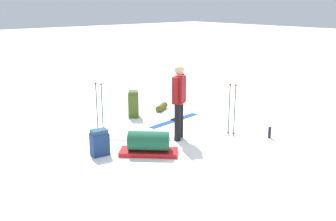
{
  "coord_description": "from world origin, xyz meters",
  "views": [
    {
      "loc": [
        6.23,
        -5.37,
        3.0
      ],
      "look_at": [
        0.0,
        0.0,
        0.7
      ],
      "focal_mm": 41.46,
      "sensor_mm": 36.0,
      "label": 1
    }
  ],
  "objects_px": {
    "ski_poles_planted_far": "(232,107)",
    "gear_sled": "(149,144)",
    "sleeping_mat_rolled": "(162,107)",
    "thermos_bottle": "(270,132)",
    "ski_pair_near": "(145,139)",
    "ski_pair_far": "(175,120)",
    "backpack_large_dark": "(100,143)",
    "backpack_bright": "(133,104)",
    "ski_poles_planted_near": "(100,109)",
    "skier_standing": "(179,98)"
  },
  "relations": [
    {
      "from": "ski_pair_near",
      "to": "ski_pair_far",
      "type": "height_order",
      "value": "same"
    },
    {
      "from": "ski_pair_far",
      "to": "sleeping_mat_rolled",
      "type": "height_order",
      "value": "sleeping_mat_rolled"
    },
    {
      "from": "skier_standing",
      "to": "thermos_bottle",
      "type": "distance_m",
      "value": 2.24
    },
    {
      "from": "skier_standing",
      "to": "gear_sled",
      "type": "height_order",
      "value": "skier_standing"
    },
    {
      "from": "ski_poles_planted_near",
      "to": "ski_pair_near",
      "type": "bearing_deg",
      "value": 51.12
    },
    {
      "from": "ski_pair_far",
      "to": "thermos_bottle",
      "type": "relative_size",
      "value": 6.64
    },
    {
      "from": "ski_poles_planted_near",
      "to": "backpack_bright",
      "type": "bearing_deg",
      "value": 121.58
    },
    {
      "from": "backpack_large_dark",
      "to": "gear_sled",
      "type": "bearing_deg",
      "value": 51.52
    },
    {
      "from": "ski_pair_far",
      "to": "ski_poles_planted_near",
      "type": "xyz_separation_m",
      "value": [
        0.0,
        -2.23,
        0.72
      ]
    },
    {
      "from": "backpack_bright",
      "to": "gear_sled",
      "type": "distance_m",
      "value": 2.76
    },
    {
      "from": "ski_poles_planted_near",
      "to": "skier_standing",
      "type": "bearing_deg",
      "value": 50.73
    },
    {
      "from": "ski_pair_near",
      "to": "gear_sled",
      "type": "height_order",
      "value": "gear_sled"
    },
    {
      "from": "ski_pair_near",
      "to": "ski_pair_far",
      "type": "relative_size",
      "value": 0.82
    },
    {
      "from": "thermos_bottle",
      "to": "ski_pair_far",
      "type": "bearing_deg",
      "value": -162.46
    },
    {
      "from": "backpack_bright",
      "to": "gear_sled",
      "type": "relative_size",
      "value": 0.62
    },
    {
      "from": "skier_standing",
      "to": "backpack_bright",
      "type": "relative_size",
      "value": 2.37
    },
    {
      "from": "ski_poles_planted_far",
      "to": "gear_sled",
      "type": "height_order",
      "value": "ski_poles_planted_far"
    },
    {
      "from": "gear_sled",
      "to": "sleeping_mat_rolled",
      "type": "bearing_deg",
      "value": 135.66
    },
    {
      "from": "gear_sled",
      "to": "thermos_bottle",
      "type": "height_order",
      "value": "gear_sled"
    },
    {
      "from": "ski_pair_near",
      "to": "gear_sled",
      "type": "xyz_separation_m",
      "value": [
        0.76,
        -0.49,
        0.21
      ]
    },
    {
      "from": "backpack_bright",
      "to": "ski_poles_planted_far",
      "type": "relative_size",
      "value": 0.59
    },
    {
      "from": "ski_poles_planted_near",
      "to": "sleeping_mat_rolled",
      "type": "distance_m",
      "value": 2.91
    },
    {
      "from": "ski_pair_near",
      "to": "thermos_bottle",
      "type": "xyz_separation_m",
      "value": [
        1.78,
        2.22,
        0.12
      ]
    },
    {
      "from": "sleeping_mat_rolled",
      "to": "ski_poles_planted_far",
      "type": "bearing_deg",
      "value": -3.78
    },
    {
      "from": "ski_poles_planted_far",
      "to": "sleeping_mat_rolled",
      "type": "bearing_deg",
      "value": 176.22
    },
    {
      "from": "ski_poles_planted_near",
      "to": "thermos_bottle",
      "type": "distance_m",
      "value": 3.89
    },
    {
      "from": "ski_pair_far",
      "to": "gear_sled",
      "type": "distance_m",
      "value": 2.41
    },
    {
      "from": "backpack_bright",
      "to": "sleeping_mat_rolled",
      "type": "xyz_separation_m",
      "value": [
        -0.02,
        1.01,
        -0.26
      ]
    },
    {
      "from": "ski_poles_planted_near",
      "to": "gear_sled",
      "type": "distance_m",
      "value": 1.51
    },
    {
      "from": "ski_poles_planted_far",
      "to": "thermos_bottle",
      "type": "distance_m",
      "value": 1.04
    },
    {
      "from": "backpack_large_dark",
      "to": "ski_poles_planted_near",
      "type": "height_order",
      "value": "ski_poles_planted_near"
    },
    {
      "from": "backpack_bright",
      "to": "ski_poles_planted_near",
      "type": "xyz_separation_m",
      "value": [
        1.01,
        -1.64,
        0.38
      ]
    },
    {
      "from": "ski_pair_near",
      "to": "ski_pair_far",
      "type": "xyz_separation_m",
      "value": [
        -0.63,
        1.46,
        0.0
      ]
    },
    {
      "from": "ski_pair_near",
      "to": "backpack_large_dark",
      "type": "xyz_separation_m",
      "value": [
        0.15,
        -1.27,
        0.25
      ]
    },
    {
      "from": "ski_pair_near",
      "to": "ski_poles_planted_far",
      "type": "height_order",
      "value": "ski_poles_planted_far"
    },
    {
      "from": "backpack_large_dark",
      "to": "gear_sled",
      "type": "height_order",
      "value": "backpack_large_dark"
    },
    {
      "from": "skier_standing",
      "to": "backpack_large_dark",
      "type": "distance_m",
      "value": 2.01
    },
    {
      "from": "ski_pair_near",
      "to": "ski_poles_planted_far",
      "type": "bearing_deg",
      "value": 57.24
    },
    {
      "from": "sleeping_mat_rolled",
      "to": "ski_pair_far",
      "type": "bearing_deg",
      "value": -22.01
    },
    {
      "from": "ski_pair_far",
      "to": "backpack_large_dark",
      "type": "relative_size",
      "value": 3.18
    },
    {
      "from": "backpack_bright",
      "to": "skier_standing",
      "type": "bearing_deg",
      "value": -7.37
    },
    {
      "from": "ski_poles_planted_near",
      "to": "thermos_bottle",
      "type": "bearing_deg",
      "value": 51.19
    },
    {
      "from": "ski_poles_planted_near",
      "to": "thermos_bottle",
      "type": "xyz_separation_m",
      "value": [
        2.41,
        3.0,
        -0.6
      ]
    },
    {
      "from": "ski_pair_near",
      "to": "ski_poles_planted_near",
      "type": "height_order",
      "value": "ski_poles_planted_near"
    },
    {
      "from": "ski_poles_planted_near",
      "to": "thermos_bottle",
      "type": "height_order",
      "value": "ski_poles_planted_near"
    },
    {
      "from": "backpack_bright",
      "to": "ski_pair_near",
      "type": "bearing_deg",
      "value": -27.77
    },
    {
      "from": "ski_pair_near",
      "to": "backpack_bright",
      "type": "bearing_deg",
      "value": 152.23
    },
    {
      "from": "ski_pair_near",
      "to": "backpack_large_dark",
      "type": "bearing_deg",
      "value": -83.46
    },
    {
      "from": "thermos_bottle",
      "to": "ski_pair_near",
      "type": "bearing_deg",
      "value": -128.78
    },
    {
      "from": "backpack_bright",
      "to": "sleeping_mat_rolled",
      "type": "distance_m",
      "value": 1.04
    }
  ]
}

